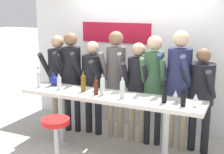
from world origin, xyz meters
name	(u,v)px	position (x,y,z in m)	size (l,w,h in m)	color
ground_plane	(110,153)	(0.00, 0.00, 0.00)	(40.00, 40.00, 0.00)	#B2ADA3
back_wall	(139,58)	(0.00, 1.29, 1.27)	(4.36, 0.12, 2.53)	white
tasting_table	(110,103)	(0.00, 0.00, 0.80)	(2.76, 0.57, 0.93)	silver
bar_stool	(56,137)	(-0.43, -0.77, 0.50)	(0.39, 0.39, 0.76)	#B2B2B7
person_far_left	(58,72)	(-1.25, 0.55, 1.05)	(0.45, 0.55, 1.70)	gray
person_left	(71,71)	(-0.96, 0.52, 1.11)	(0.44, 0.57, 1.76)	black
person_center_left	(93,78)	(-0.58, 0.58, 1.00)	(0.48, 0.57, 1.63)	black
person_center	(116,72)	(-0.16, 0.60, 1.15)	(0.42, 0.56, 1.81)	gray
person_center_right	(138,82)	(0.23, 0.57, 1.02)	(0.42, 0.53, 1.64)	gray
person_right	(154,77)	(0.49, 0.56, 1.12)	(0.43, 0.56, 1.77)	black
person_far_right	(179,77)	(0.88, 0.57, 1.16)	(0.49, 0.62, 1.85)	gray
person_rightmost	(201,90)	(1.21, 0.60, 0.99)	(0.50, 0.59, 1.61)	black
wine_bottle_0	(103,85)	(-0.09, -0.05, 1.08)	(0.07, 0.07, 0.33)	#B7BCC1
wine_bottle_1	(122,88)	(0.23, -0.08, 1.08)	(0.07, 0.07, 0.32)	#B7BCC1
wine_bottle_2	(39,79)	(-1.20, -0.08, 1.08)	(0.06, 0.06, 0.33)	#B7BCC1
wine_bottle_3	(183,97)	(1.09, -0.08, 1.06)	(0.07, 0.07, 0.28)	black
wine_bottle_4	(164,92)	(0.82, -0.04, 1.08)	(0.07, 0.07, 0.33)	black
wine_bottle_5	(83,82)	(-0.44, 0.00, 1.08)	(0.08, 0.08, 0.32)	brown
wine_bottle_6	(96,86)	(-0.19, -0.07, 1.06)	(0.07, 0.07, 0.28)	#4C1E0F
wine_bottle_7	(59,82)	(-0.83, -0.07, 1.06)	(0.07, 0.07, 0.27)	#B7BCC1
wine_glass_0	(176,94)	(0.96, 0.03, 1.06)	(0.07, 0.07, 0.18)	silver
wine_glass_1	(196,97)	(1.24, -0.03, 1.06)	(0.07, 0.07, 0.18)	silver
decorative_vase	(54,80)	(-1.05, 0.11, 1.02)	(0.13, 0.13, 0.22)	navy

